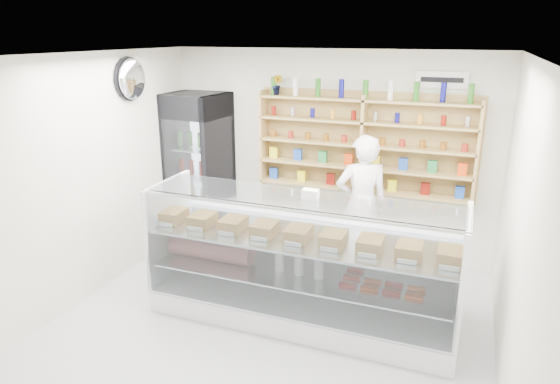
% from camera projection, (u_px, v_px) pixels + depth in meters
% --- Properties ---
extents(room, '(5.00, 5.00, 5.00)m').
position_uv_depth(room, '(256.00, 212.00, 4.65)').
color(room, '#BCBCC1').
rests_on(room, ground).
extents(display_counter, '(3.26, 0.97, 1.42)m').
position_uv_depth(display_counter, '(301.00, 287.00, 5.38)').
color(display_counter, white).
rests_on(display_counter, floor).
extents(shop_worker, '(0.79, 0.68, 1.82)m').
position_uv_depth(shop_worker, '(361.00, 205.00, 6.31)').
color(shop_worker, white).
rests_on(shop_worker, floor).
extents(drinks_cooler, '(0.86, 0.84, 2.19)m').
position_uv_depth(drinks_cooler, '(199.00, 169.00, 7.27)').
color(drinks_cooler, black).
rests_on(drinks_cooler, floor).
extents(wall_shelving, '(2.84, 0.28, 1.33)m').
position_uv_depth(wall_shelving, '(363.00, 145.00, 6.50)').
color(wall_shelving, '#A8874F').
rests_on(wall_shelving, back_wall).
extents(potted_plant, '(0.16, 0.13, 0.27)m').
position_uv_depth(potted_plant, '(277.00, 85.00, 6.68)').
color(potted_plant, '#1E6626').
rests_on(potted_plant, wall_shelving).
extents(security_mirror, '(0.15, 0.50, 0.50)m').
position_uv_depth(security_mirror, '(132.00, 79.00, 6.14)').
color(security_mirror, silver).
rests_on(security_mirror, left_wall).
extents(wall_sign, '(0.62, 0.03, 0.20)m').
position_uv_depth(wall_sign, '(442.00, 80.00, 6.05)').
color(wall_sign, white).
rests_on(wall_sign, back_wall).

